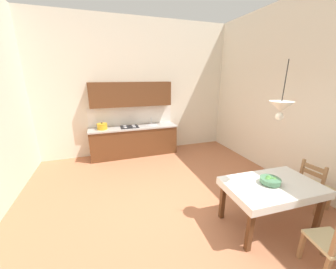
# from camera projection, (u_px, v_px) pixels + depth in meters

# --- Properties ---
(ground_plane) EXTENTS (6.35, 6.76, 0.10)m
(ground_plane) POSITION_uv_depth(u_px,v_px,m) (172.00, 209.00, 3.65)
(ground_plane) COLOR #B7704C
(wall_back) EXTENTS (6.35, 0.12, 3.97)m
(wall_back) POSITION_uv_depth(u_px,v_px,m) (137.00, 89.00, 5.91)
(wall_back) COLOR silver
(wall_back) RESTS_ON ground_plane
(wall_right) EXTENTS (0.12, 6.76, 3.97)m
(wall_right) POSITION_uv_depth(u_px,v_px,m) (307.00, 95.00, 3.96)
(wall_right) COLOR silver
(wall_right) RESTS_ON ground_plane
(kitchen_cabinetry) EXTENTS (2.59, 0.63, 2.20)m
(kitchen_cabinetry) POSITION_uv_depth(u_px,v_px,m) (133.00, 128.00, 5.86)
(kitchen_cabinetry) COLOR brown
(kitchen_cabinetry) RESTS_ON ground_plane
(dining_table) EXTENTS (1.49, 0.94, 0.75)m
(dining_table) POSITION_uv_depth(u_px,v_px,m) (271.00, 191.00, 3.04)
(dining_table) COLOR #56331C
(dining_table) RESTS_ON ground_plane
(dining_chair_window_side) EXTENTS (0.46, 0.46, 0.93)m
(dining_chair_window_side) POSITION_uv_depth(u_px,v_px,m) (314.00, 186.00, 3.50)
(dining_chair_window_side) COLOR #D1BC89
(dining_chair_window_side) RESTS_ON ground_plane
(dining_chair_camera_side) EXTENTS (0.50, 0.50, 0.93)m
(dining_chair_camera_side) POSITION_uv_depth(u_px,v_px,m) (334.00, 244.00, 2.30)
(dining_chair_camera_side) COLOR #D1BC89
(dining_chair_camera_side) RESTS_ON ground_plane
(fruit_bowl) EXTENTS (0.30, 0.30, 0.12)m
(fruit_bowl) POSITION_uv_depth(u_px,v_px,m) (270.00, 180.00, 2.98)
(fruit_bowl) COLOR #4C7F5B
(fruit_bowl) RESTS_ON dining_table
(pendant_lamp) EXTENTS (0.32, 0.32, 0.80)m
(pendant_lamp) POSITION_uv_depth(u_px,v_px,m) (281.00, 107.00, 2.66)
(pendant_lamp) COLOR black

